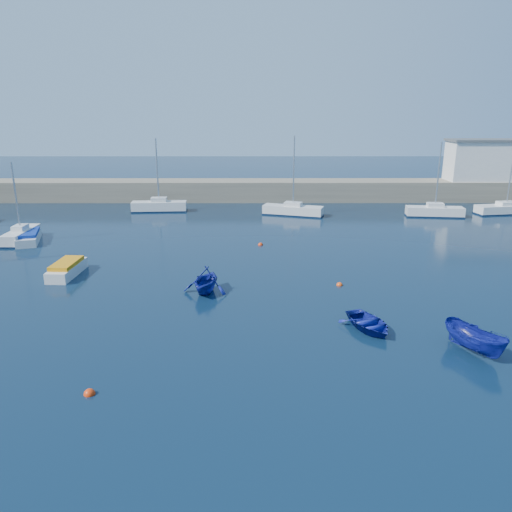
{
  "coord_description": "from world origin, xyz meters",
  "views": [
    {
      "loc": [
        -0.29,
        -19.57,
        11.62
      ],
      "look_at": [
        -0.21,
        14.34,
        1.6
      ],
      "focal_mm": 35.0,
      "sensor_mm": 36.0,
      "label": 1
    }
  ],
  "objects_px": {
    "motorboat_2": "(29,237)",
    "dinghy_left": "(206,280)",
    "dinghy_center": "(369,323)",
    "sailboat_6": "(293,210)",
    "sailboat_8": "(506,209)",
    "sailboat_5": "(159,206)",
    "sailboat_7": "(435,211)",
    "motorboat_1": "(67,269)",
    "dinghy_right": "(475,340)",
    "sailboat_3": "(21,235)",
    "harbor_office": "(487,161)"
  },
  "relations": [
    {
      "from": "motorboat_2",
      "to": "dinghy_left",
      "type": "height_order",
      "value": "dinghy_left"
    },
    {
      "from": "motorboat_2",
      "to": "dinghy_center",
      "type": "distance_m",
      "value": 32.76
    },
    {
      "from": "sailboat_6",
      "to": "dinghy_left",
      "type": "relative_size",
      "value": 2.66
    },
    {
      "from": "sailboat_8",
      "to": "sailboat_5",
      "type": "bearing_deg",
      "value": 78.24
    },
    {
      "from": "sailboat_7",
      "to": "motorboat_1",
      "type": "xyz_separation_m",
      "value": [
        -33.85,
        -20.52,
        -0.12
      ]
    },
    {
      "from": "sailboat_7",
      "to": "dinghy_right",
      "type": "height_order",
      "value": "sailboat_7"
    },
    {
      "from": "dinghy_center",
      "to": "dinghy_left",
      "type": "bearing_deg",
      "value": 128.66
    },
    {
      "from": "sailboat_3",
      "to": "sailboat_8",
      "type": "height_order",
      "value": "sailboat_8"
    },
    {
      "from": "harbor_office",
      "to": "sailboat_6",
      "type": "distance_m",
      "value": 28.09
    },
    {
      "from": "sailboat_5",
      "to": "motorboat_2",
      "type": "xyz_separation_m",
      "value": [
        -9.28,
        -14.07,
        -0.19
      ]
    },
    {
      "from": "harbor_office",
      "to": "sailboat_3",
      "type": "height_order",
      "value": "harbor_office"
    },
    {
      "from": "motorboat_2",
      "to": "dinghy_left",
      "type": "xyz_separation_m",
      "value": [
        17.33,
        -13.11,
        0.41
      ]
    },
    {
      "from": "dinghy_left",
      "to": "dinghy_right",
      "type": "distance_m",
      "value": 16.45
    },
    {
      "from": "sailboat_6",
      "to": "motorboat_1",
      "type": "distance_m",
      "value": 27.93
    },
    {
      "from": "dinghy_left",
      "to": "dinghy_right",
      "type": "height_order",
      "value": "dinghy_left"
    },
    {
      "from": "motorboat_2",
      "to": "dinghy_center",
      "type": "xyz_separation_m",
      "value": [
        26.79,
        -18.86,
        -0.11
      ]
    },
    {
      "from": "sailboat_6",
      "to": "dinghy_center",
      "type": "distance_m",
      "value": 30.79
    },
    {
      "from": "dinghy_left",
      "to": "sailboat_3",
      "type": "bearing_deg",
      "value": 156.49
    },
    {
      "from": "sailboat_3",
      "to": "dinghy_left",
      "type": "distance_m",
      "value": 22.54
    },
    {
      "from": "sailboat_7",
      "to": "sailboat_8",
      "type": "distance_m",
      "value": 8.87
    },
    {
      "from": "harbor_office",
      "to": "dinghy_left",
      "type": "bearing_deg",
      "value": -133.98
    },
    {
      "from": "motorboat_2",
      "to": "harbor_office",
      "type": "bearing_deg",
      "value": 6.09
    },
    {
      "from": "sailboat_5",
      "to": "dinghy_center",
      "type": "height_order",
      "value": "sailboat_5"
    },
    {
      "from": "sailboat_5",
      "to": "sailboat_7",
      "type": "height_order",
      "value": "sailboat_5"
    },
    {
      "from": "sailboat_3",
      "to": "sailboat_7",
      "type": "distance_m",
      "value": 42.93
    },
    {
      "from": "sailboat_7",
      "to": "motorboat_2",
      "type": "relative_size",
      "value": 1.61
    },
    {
      "from": "harbor_office",
      "to": "sailboat_7",
      "type": "bearing_deg",
      "value": -133.63
    },
    {
      "from": "motorboat_2",
      "to": "dinghy_right",
      "type": "distance_m",
      "value": 38.13
    },
    {
      "from": "harbor_office",
      "to": "dinghy_left",
      "type": "relative_size",
      "value": 3.01
    },
    {
      "from": "motorboat_2",
      "to": "dinghy_left",
      "type": "distance_m",
      "value": 21.74
    },
    {
      "from": "motorboat_1",
      "to": "sailboat_6",
      "type": "bearing_deg",
      "value": 52.57
    },
    {
      "from": "harbor_office",
      "to": "dinghy_right",
      "type": "bearing_deg",
      "value": -114.21
    },
    {
      "from": "sailboat_6",
      "to": "sailboat_8",
      "type": "xyz_separation_m",
      "value": [
        24.6,
        0.68,
        -0.03
      ]
    },
    {
      "from": "harbor_office",
      "to": "sailboat_3",
      "type": "xyz_separation_m",
      "value": [
        -51.65,
        -21.35,
        -4.51
      ]
    },
    {
      "from": "sailboat_3",
      "to": "motorboat_1",
      "type": "distance_m",
      "value": 12.43
    },
    {
      "from": "sailboat_8",
      "to": "dinghy_center",
      "type": "xyz_separation_m",
      "value": [
        -22.71,
        -31.41,
        -0.2
      ]
    },
    {
      "from": "sailboat_7",
      "to": "sailboat_3",
      "type": "bearing_deg",
      "value": 110.9
    },
    {
      "from": "dinghy_center",
      "to": "dinghy_left",
      "type": "xyz_separation_m",
      "value": [
        -9.46,
        5.75,
        0.52
      ]
    },
    {
      "from": "sailboat_5",
      "to": "sailboat_6",
      "type": "distance_m",
      "value": 15.77
    },
    {
      "from": "harbor_office",
      "to": "sailboat_8",
      "type": "distance_m",
      "value": 10.23
    },
    {
      "from": "motorboat_1",
      "to": "dinghy_center",
      "type": "height_order",
      "value": "motorboat_1"
    },
    {
      "from": "harbor_office",
      "to": "sailboat_5",
      "type": "bearing_deg",
      "value": -169.7
    },
    {
      "from": "harbor_office",
      "to": "sailboat_5",
      "type": "xyz_separation_m",
      "value": [
        -41.57,
        -7.55,
        -4.45
      ]
    },
    {
      "from": "motorboat_1",
      "to": "dinghy_center",
      "type": "bearing_deg",
      "value": -22.56
    },
    {
      "from": "harbor_office",
      "to": "dinghy_center",
      "type": "relative_size",
      "value": 2.88
    },
    {
      "from": "harbor_office",
      "to": "sailboat_7",
      "type": "distance_m",
      "value": 15.3
    },
    {
      "from": "sailboat_8",
      "to": "dinghy_right",
      "type": "height_order",
      "value": "sailboat_8"
    },
    {
      "from": "sailboat_3",
      "to": "sailboat_5",
      "type": "distance_m",
      "value": 17.09
    },
    {
      "from": "sailboat_5",
      "to": "sailboat_7",
      "type": "relative_size",
      "value": 1.03
    },
    {
      "from": "motorboat_2",
      "to": "dinghy_center",
      "type": "bearing_deg",
      "value": -52.09
    }
  ]
}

